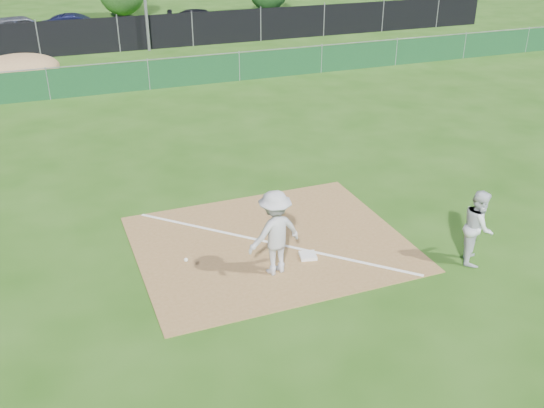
{
  "coord_description": "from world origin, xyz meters",
  "views": [
    {
      "loc": [
        -4.38,
        -10.24,
        6.94
      ],
      "look_at": [
        0.04,
        1.0,
        1.0
      ],
      "focal_mm": 40.0,
      "sensor_mm": 36.0,
      "label": 1
    }
  ],
  "objects_px": {
    "play_at_first": "(275,233)",
    "runner": "(478,227)",
    "car_right": "(203,20)",
    "first_base": "(308,256)",
    "car_mid": "(77,26)",
    "car_left": "(22,29)"
  },
  "relations": [
    {
      "from": "play_at_first",
      "to": "runner",
      "type": "bearing_deg",
      "value": -15.17
    },
    {
      "from": "runner",
      "to": "car_right",
      "type": "xyz_separation_m",
      "value": [
        1.94,
        28.69,
        -0.2
      ]
    },
    {
      "from": "runner",
      "to": "car_right",
      "type": "height_order",
      "value": "runner"
    },
    {
      "from": "first_base",
      "to": "car_right",
      "type": "distance_m",
      "value": 27.8
    },
    {
      "from": "car_mid",
      "to": "car_right",
      "type": "distance_m",
      "value": 7.49
    },
    {
      "from": "car_left",
      "to": "car_right",
      "type": "distance_m",
      "value": 10.5
    },
    {
      "from": "first_base",
      "to": "car_right",
      "type": "height_order",
      "value": "car_right"
    },
    {
      "from": "first_base",
      "to": "car_left",
      "type": "bearing_deg",
      "value": 101.05
    },
    {
      "from": "car_mid",
      "to": "car_right",
      "type": "height_order",
      "value": "car_mid"
    },
    {
      "from": "runner",
      "to": "car_mid",
      "type": "relative_size",
      "value": 0.41
    },
    {
      "from": "play_at_first",
      "to": "car_left",
      "type": "relative_size",
      "value": 0.53
    },
    {
      "from": "first_base",
      "to": "car_right",
      "type": "relative_size",
      "value": 0.08
    },
    {
      "from": "car_left",
      "to": "car_mid",
      "type": "distance_m",
      "value": 3.16
    },
    {
      "from": "runner",
      "to": "car_left",
      "type": "relative_size",
      "value": 0.35
    },
    {
      "from": "play_at_first",
      "to": "car_right",
      "type": "distance_m",
      "value": 28.23
    },
    {
      "from": "runner",
      "to": "car_left",
      "type": "height_order",
      "value": "runner"
    },
    {
      "from": "play_at_first",
      "to": "car_left",
      "type": "bearing_deg",
      "value": 99.13
    },
    {
      "from": "car_left",
      "to": "first_base",
      "type": "bearing_deg",
      "value": 176.11
    },
    {
      "from": "runner",
      "to": "car_left",
      "type": "xyz_separation_m",
      "value": [
        -8.55,
        28.18,
        -0.01
      ]
    },
    {
      "from": "car_left",
      "to": "play_at_first",
      "type": "bearing_deg",
      "value": 174.19
    },
    {
      "from": "first_base",
      "to": "runner",
      "type": "xyz_separation_m",
      "value": [
        3.31,
        -1.4,
        0.77
      ]
    },
    {
      "from": "car_right",
      "to": "car_mid",
      "type": "bearing_deg",
      "value": 99.93
    }
  ]
}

